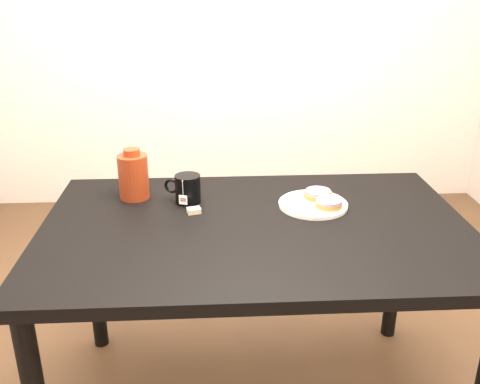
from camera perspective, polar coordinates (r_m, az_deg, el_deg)
The scene contains 8 objects.
wall_back at distance 3.58m, azimuth -1.05°, elevation 19.69°, with size 3.50×0.02×2.70m, color beige.
table at distance 1.78m, azimuth 1.68°, elevation -5.87°, with size 1.40×0.90×0.75m.
plate at distance 1.89m, azimuth 7.80°, elevation -1.26°, with size 0.24×0.24×0.02m.
bagel_back at distance 1.94m, azimuth 8.31°, elevation -0.21°, with size 0.13×0.13×0.03m.
bagel_front at distance 1.86m, azimuth 9.45°, elevation -1.19°, with size 0.13×0.13×0.03m.
mug at distance 1.91m, azimuth -5.65°, elevation 0.37°, with size 0.14×0.11×0.10m.
teabag_pouch at distance 1.83m, azimuth -4.94°, elevation -1.99°, with size 0.04×0.03×0.02m, color #C6B793.
bagel_package at distance 1.96m, azimuth -11.30°, elevation 1.72°, with size 0.13×0.13×0.19m.
Camera 1 is at (-0.14, -1.57, 1.51)m, focal length 40.00 mm.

